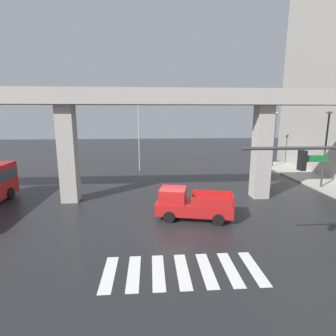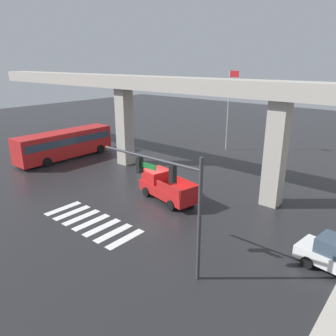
# 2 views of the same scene
# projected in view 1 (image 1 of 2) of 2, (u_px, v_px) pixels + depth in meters

# --- Properties ---
(ground_plane) EXTENTS (120.00, 120.00, 0.00)m
(ground_plane) POSITION_uv_depth(u_px,v_px,m) (172.00, 219.00, 17.89)
(ground_plane) COLOR #232326
(crosswalk_stripes) EXTENTS (7.15, 2.80, 0.01)m
(crosswalk_stripes) POSITION_uv_depth(u_px,v_px,m) (183.00, 271.00, 11.95)
(crosswalk_stripes) COLOR silver
(crosswalk_stripes) RESTS_ON ground
(elevated_overpass) EXTENTS (58.10, 2.49, 8.90)m
(elevated_overpass) POSITION_uv_depth(u_px,v_px,m) (167.00, 105.00, 20.63)
(elevated_overpass) COLOR #ADA89E
(elevated_overpass) RESTS_ON ground
(pickup_truck) EXTENTS (5.39, 2.94, 2.08)m
(pickup_truck) POSITION_uv_depth(u_px,v_px,m) (190.00, 204.00, 17.83)
(pickup_truck) COLOR red
(pickup_truck) RESTS_ON ground
(street_lamp_mid_block) EXTENTS (0.44, 0.70, 7.24)m
(street_lamp_mid_block) POSITION_uv_depth(u_px,v_px,m) (326.00, 141.00, 24.39)
(street_lamp_mid_block) COLOR #38383D
(street_lamp_mid_block) RESTS_ON ground
(street_lamp_far_north) EXTENTS (0.44, 0.70, 7.24)m
(street_lamp_far_north) POSITION_uv_depth(u_px,v_px,m) (275.00, 133.00, 34.43)
(street_lamp_far_north) COLOR #38383D
(street_lamp_far_north) RESTS_ON ground
(flagpole) EXTENTS (1.16, 0.12, 9.33)m
(flagpole) POSITION_uv_depth(u_px,v_px,m) (140.00, 127.00, 32.23)
(flagpole) COLOR silver
(flagpole) RESTS_ON ground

